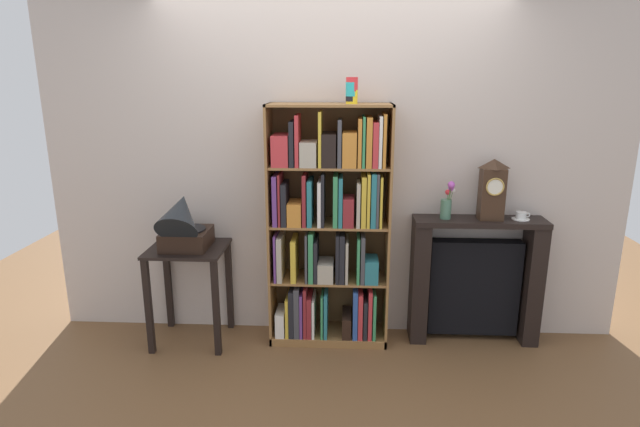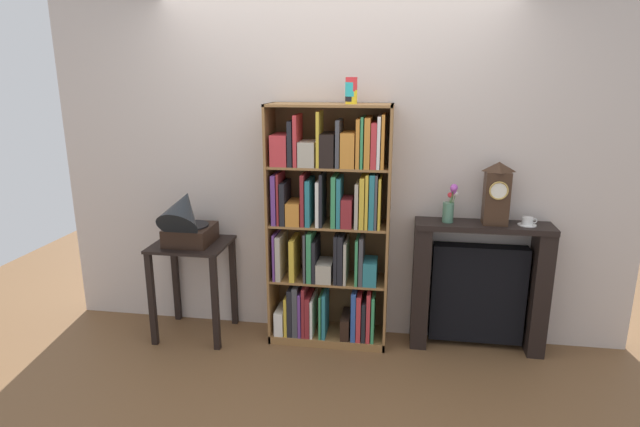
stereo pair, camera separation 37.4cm
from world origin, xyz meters
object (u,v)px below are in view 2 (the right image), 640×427
bookshelf (328,233)px  gramophone (186,219)px  flower_vase (450,205)px  teacup_with_saucer (527,222)px  mantel_clock (497,193)px  fireplace_mantel (478,287)px  cup_stack (351,91)px  side_table_left (193,267)px

bookshelf → gramophone: (-1.04, -0.14, 0.10)m
flower_vase → teacup_with_saucer: flower_vase is taller
gramophone → mantel_clock: size_ratio=1.14×
bookshelf → fireplace_mantel: 1.16m
bookshelf → cup_stack: size_ratio=10.10×
side_table_left → flower_vase: bearing=3.5°
mantel_clock → flower_vase: mantel_clock is taller
gramophone → teacup_with_saucer: size_ratio=3.91×
cup_stack → fireplace_mantel: bearing=5.1°
mantel_clock → teacup_with_saucer: 0.30m
gramophone → flower_vase: gramophone is taller
side_table_left → teacup_with_saucer: bearing=2.7°
flower_vase → teacup_with_saucer: (0.53, 0.00, -0.10)m
mantel_clock → gramophone: bearing=-175.2°
flower_vase → cup_stack: bearing=-174.7°
flower_vase → teacup_with_saucer: size_ratio=2.15×
cup_stack → teacup_with_saucer: (1.23, 0.07, -0.88)m
cup_stack → flower_vase: cup_stack is taller
bookshelf → fireplace_mantel: bookshelf is taller
bookshelf → mantel_clock: (1.16, 0.05, 0.33)m
gramophone → fireplace_mantel: (2.13, 0.21, -0.48)m
side_table_left → mantel_clock: (2.20, 0.11, 0.63)m
side_table_left → mantel_clock: size_ratio=1.70×
bookshelf → cup_stack: bearing=-6.2°
teacup_with_saucer → bookshelf: bearing=-178.0°
flower_vase → bookshelf: bearing=-176.7°
gramophone → side_table_left: bearing=90.0°
bookshelf → teacup_with_saucer: bearing=2.0°
fireplace_mantel → teacup_with_saucer: size_ratio=7.54×
side_table_left → flower_vase: flower_vase is taller
side_table_left → fireplace_mantel: (2.13, 0.14, -0.08)m
cup_stack → side_table_left: 1.77m
cup_stack → side_table_left: size_ratio=0.24×
side_table_left → teacup_with_saucer: (2.42, 0.12, 0.43)m
gramophone → flower_vase: bearing=5.6°
side_table_left → teacup_with_saucer: teacup_with_saucer is taller
bookshelf → fireplace_mantel: (1.10, 0.07, -0.38)m
mantel_clock → cup_stack: bearing=-176.4°
fireplace_mantel → cup_stack: bearing=-174.9°
gramophone → teacup_with_saucer: gramophone is taller
fireplace_mantel → flower_vase: bearing=-175.4°
side_table_left → flower_vase: (1.89, 0.12, 0.53)m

